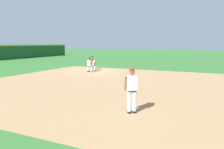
% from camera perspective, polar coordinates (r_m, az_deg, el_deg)
% --- Properties ---
extents(ground_plane, '(160.00, 160.00, 0.00)m').
position_cam_1_polar(ground_plane, '(22.36, -4.83, 0.81)').
color(ground_plane, '#336B2D').
extents(infield_dirt_patch, '(18.00, 18.00, 0.01)m').
position_cam_1_polar(infield_dirt_patch, '(15.64, -1.97, -2.31)').
color(infield_dirt_patch, '#A87F56').
rests_on(infield_dirt_patch, ground).
extents(first_base_bag, '(0.38, 0.38, 0.09)m').
position_cam_1_polar(first_base_bag, '(22.36, -4.83, 0.93)').
color(first_base_bag, white).
rests_on(first_base_bag, ground).
extents(baseball, '(0.07, 0.07, 0.07)m').
position_cam_1_polar(baseball, '(13.97, -0.89, -3.43)').
color(baseball, white).
rests_on(baseball, ground).
extents(pitcher, '(0.85, 0.57, 1.86)m').
position_cam_1_polar(pitcher, '(8.90, 5.25, -3.43)').
color(pitcher, black).
rests_on(pitcher, ground).
extents(first_baseman, '(0.79, 1.06, 1.34)m').
position_cam_1_polar(first_baseman, '(22.68, -5.23, 2.77)').
color(first_baseman, black).
rests_on(first_baseman, ground).
extents(baserunner, '(0.49, 0.63, 1.46)m').
position_cam_1_polar(baserunner, '(21.77, -5.87, 2.70)').
color(baserunner, black).
rests_on(baserunner, ground).
extents(umpire, '(0.65, 0.68, 1.46)m').
position_cam_1_polar(umpire, '(24.25, -5.23, 3.26)').
color(umpire, black).
rests_on(umpire, ground).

